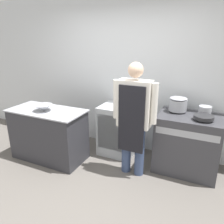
{
  "coord_description": "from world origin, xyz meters",
  "views": [
    {
      "loc": [
        1.39,
        -1.87,
        2.0
      ],
      "look_at": [
        0.09,
        0.94,
        0.93
      ],
      "focal_mm": 35.0,
      "sensor_mm": 36.0,
      "label": 1
    }
  ],
  "objects_px": {
    "stock_pot": "(178,104)",
    "saute_pan": "(204,117)",
    "stove": "(187,143)",
    "mixing_bowl": "(44,108)",
    "person_cook": "(134,114)",
    "fridge_unit": "(118,130)",
    "sauce_pot": "(205,110)"
  },
  "relations": [
    {
      "from": "stock_pot",
      "to": "saute_pan",
      "type": "xyz_separation_m",
      "value": [
        0.39,
        -0.23,
        -0.08
      ]
    },
    {
      "from": "stove",
      "to": "mixing_bowl",
      "type": "bearing_deg",
      "value": -163.46
    },
    {
      "from": "stock_pot",
      "to": "saute_pan",
      "type": "height_order",
      "value": "stock_pot"
    },
    {
      "from": "stove",
      "to": "person_cook",
      "type": "bearing_deg",
      "value": -148.87
    },
    {
      "from": "person_cook",
      "to": "mixing_bowl",
      "type": "xyz_separation_m",
      "value": [
        -1.46,
        -0.21,
        -0.04
      ]
    },
    {
      "from": "fridge_unit",
      "to": "sauce_pot",
      "type": "relative_size",
      "value": 4.88
    },
    {
      "from": "person_cook",
      "to": "stock_pot",
      "type": "bearing_deg",
      "value": 46.9
    },
    {
      "from": "mixing_bowl",
      "to": "stock_pot",
      "type": "relative_size",
      "value": 1.08
    },
    {
      "from": "stock_pot",
      "to": "saute_pan",
      "type": "bearing_deg",
      "value": -30.26
    },
    {
      "from": "mixing_bowl",
      "to": "saute_pan",
      "type": "relative_size",
      "value": 1.08
    },
    {
      "from": "mixing_bowl",
      "to": "saute_pan",
      "type": "bearing_deg",
      "value": 12.75
    },
    {
      "from": "mixing_bowl",
      "to": "stock_pot",
      "type": "distance_m",
      "value": 2.12
    },
    {
      "from": "stove",
      "to": "fridge_unit",
      "type": "height_order",
      "value": "stove"
    },
    {
      "from": "mixing_bowl",
      "to": "sauce_pot",
      "type": "bearing_deg",
      "value": 17.88
    },
    {
      "from": "person_cook",
      "to": "saute_pan",
      "type": "bearing_deg",
      "value": 19.66
    },
    {
      "from": "fridge_unit",
      "to": "mixing_bowl",
      "type": "bearing_deg",
      "value": -144.51
    },
    {
      "from": "fridge_unit",
      "to": "mixing_bowl",
      "type": "height_order",
      "value": "mixing_bowl"
    },
    {
      "from": "person_cook",
      "to": "stock_pot",
      "type": "relative_size",
      "value": 6.25
    },
    {
      "from": "mixing_bowl",
      "to": "sauce_pot",
      "type": "distance_m",
      "value": 2.48
    },
    {
      "from": "saute_pan",
      "to": "stove",
      "type": "bearing_deg",
      "value": 148.46
    },
    {
      "from": "stove",
      "to": "fridge_unit",
      "type": "xyz_separation_m",
      "value": [
        -1.18,
        0.07,
        -0.01
      ]
    },
    {
      "from": "person_cook",
      "to": "sauce_pot",
      "type": "distance_m",
      "value": 1.06
    },
    {
      "from": "person_cook",
      "to": "saute_pan",
      "type": "relative_size",
      "value": 6.24
    },
    {
      "from": "stock_pot",
      "to": "sauce_pot",
      "type": "bearing_deg",
      "value": -0.0
    },
    {
      "from": "stove",
      "to": "saute_pan",
      "type": "distance_m",
      "value": 0.54
    },
    {
      "from": "stove",
      "to": "stock_pot",
      "type": "relative_size",
      "value": 3.41
    },
    {
      "from": "fridge_unit",
      "to": "mixing_bowl",
      "type": "distance_m",
      "value": 1.32
    },
    {
      "from": "stove",
      "to": "fridge_unit",
      "type": "bearing_deg",
      "value": 176.74
    },
    {
      "from": "mixing_bowl",
      "to": "sauce_pot",
      "type": "height_order",
      "value": "sauce_pot"
    },
    {
      "from": "saute_pan",
      "to": "sauce_pot",
      "type": "relative_size",
      "value": 1.5
    },
    {
      "from": "mixing_bowl",
      "to": "sauce_pot",
      "type": "relative_size",
      "value": 1.63
    },
    {
      "from": "fridge_unit",
      "to": "stock_pot",
      "type": "relative_size",
      "value": 3.25
    }
  ]
}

